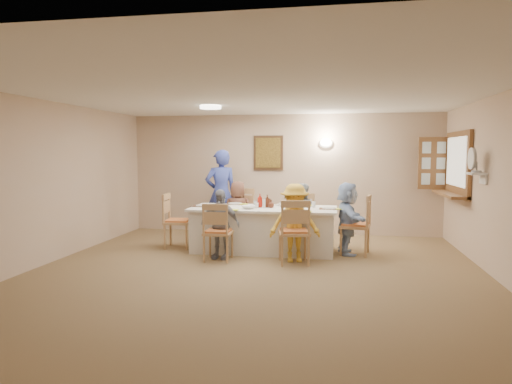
% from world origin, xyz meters
% --- Properties ---
extents(ground, '(7.00, 7.00, 0.00)m').
position_xyz_m(ground, '(0.00, 0.00, 0.00)').
color(ground, brown).
extents(room_walls, '(7.00, 7.00, 7.00)m').
position_xyz_m(room_walls, '(0.00, 0.00, 1.51)').
color(room_walls, '#CCAC8B').
rests_on(room_walls, ground).
extents(wall_picture, '(0.62, 0.05, 0.72)m').
position_xyz_m(wall_picture, '(-0.30, 3.46, 1.70)').
color(wall_picture, '#442B17').
rests_on(wall_picture, room_walls).
extents(wall_sconce, '(0.26, 0.09, 0.18)m').
position_xyz_m(wall_sconce, '(0.90, 3.44, 1.90)').
color(wall_sconce, white).
rests_on(wall_sconce, room_walls).
extents(ceiling_light, '(0.36, 0.36, 0.05)m').
position_xyz_m(ceiling_light, '(-1.00, 1.50, 2.47)').
color(ceiling_light, white).
rests_on(ceiling_light, room_walls).
extents(serving_hatch, '(0.06, 1.50, 1.15)m').
position_xyz_m(serving_hatch, '(3.21, 2.40, 1.50)').
color(serving_hatch, brown).
rests_on(serving_hatch, room_walls).
extents(hatch_sill, '(0.30, 1.50, 0.05)m').
position_xyz_m(hatch_sill, '(3.09, 2.40, 0.97)').
color(hatch_sill, brown).
rests_on(hatch_sill, room_walls).
extents(shutter_door, '(0.55, 0.04, 1.00)m').
position_xyz_m(shutter_door, '(2.95, 3.16, 1.50)').
color(shutter_door, brown).
rests_on(shutter_door, room_walls).
extents(fan_shelf, '(0.22, 0.36, 0.03)m').
position_xyz_m(fan_shelf, '(3.13, 1.05, 1.40)').
color(fan_shelf, white).
rests_on(fan_shelf, room_walls).
extents(desk_fan, '(0.30, 0.30, 0.28)m').
position_xyz_m(desk_fan, '(3.10, 1.05, 1.55)').
color(desk_fan, '#A5A5A8').
rests_on(desk_fan, fan_shelf).
extents(dining_table, '(2.50, 1.06, 0.76)m').
position_xyz_m(dining_table, '(-0.11, 1.66, 0.38)').
color(dining_table, beige).
rests_on(dining_table, ground).
extents(chair_back_left, '(0.57, 0.57, 1.02)m').
position_xyz_m(chair_back_left, '(-0.71, 2.46, 0.51)').
color(chair_back_left, tan).
rests_on(chair_back_left, ground).
extents(chair_back_right, '(0.50, 0.50, 0.94)m').
position_xyz_m(chair_back_right, '(0.49, 2.46, 0.47)').
color(chair_back_right, tan).
rests_on(chair_back_right, ground).
extents(chair_front_left, '(0.45, 0.45, 0.93)m').
position_xyz_m(chair_front_left, '(-0.71, 0.86, 0.47)').
color(chair_front_left, tan).
rests_on(chair_front_left, ground).
extents(chair_front_right, '(0.57, 0.57, 1.01)m').
position_xyz_m(chair_front_right, '(0.49, 0.86, 0.50)').
color(chair_front_right, tan).
rests_on(chair_front_right, ground).
extents(chair_left_end, '(0.51, 0.51, 0.98)m').
position_xyz_m(chair_left_end, '(-1.66, 1.66, 0.49)').
color(chair_left_end, tan).
rests_on(chair_left_end, ground).
extents(chair_right_end, '(0.56, 0.56, 1.02)m').
position_xyz_m(chair_right_end, '(1.44, 1.66, 0.51)').
color(chair_right_end, tan).
rests_on(chair_right_end, ground).
extents(diner_back_left, '(0.68, 0.53, 1.17)m').
position_xyz_m(diner_back_left, '(-0.71, 2.34, 0.58)').
color(diner_back_left, brown).
rests_on(diner_back_left, ground).
extents(diner_back_right, '(0.60, 0.49, 1.14)m').
position_xyz_m(diner_back_right, '(0.49, 2.34, 0.57)').
color(diner_back_right, '#A4ADB6').
rests_on(diner_back_right, ground).
extents(diner_front_left, '(0.74, 0.48, 1.12)m').
position_xyz_m(diner_front_left, '(-0.71, 0.98, 0.56)').
color(diner_front_left, gray).
rests_on(diner_front_left, ground).
extents(diner_front_right, '(0.97, 0.76, 1.22)m').
position_xyz_m(diner_front_right, '(0.49, 0.98, 0.61)').
color(diner_front_right, gold).
rests_on(diner_front_right, ground).
extents(diner_right_end, '(1.27, 0.79, 1.22)m').
position_xyz_m(diner_right_end, '(1.31, 1.66, 0.61)').
color(diner_right_end, '#AAC5EF').
rests_on(diner_right_end, ground).
extents(caregiver, '(0.99, 0.95, 1.76)m').
position_xyz_m(caregiver, '(-1.16, 2.81, 0.88)').
color(caregiver, '#33429C').
rests_on(caregiver, ground).
extents(placemat_fl, '(0.33, 0.25, 0.01)m').
position_xyz_m(placemat_fl, '(-0.71, 1.24, 0.76)').
color(placemat_fl, '#472B19').
rests_on(placemat_fl, dining_table).
extents(plate_fl, '(0.25, 0.25, 0.02)m').
position_xyz_m(plate_fl, '(-0.71, 1.24, 0.77)').
color(plate_fl, white).
rests_on(plate_fl, dining_table).
extents(napkin_fl, '(0.15, 0.15, 0.01)m').
position_xyz_m(napkin_fl, '(-0.53, 1.19, 0.77)').
color(napkin_fl, '#E3F032').
rests_on(napkin_fl, dining_table).
extents(placemat_fr, '(0.33, 0.25, 0.01)m').
position_xyz_m(placemat_fr, '(0.49, 1.24, 0.76)').
color(placemat_fr, '#472B19').
rests_on(placemat_fr, dining_table).
extents(plate_fr, '(0.23, 0.23, 0.01)m').
position_xyz_m(plate_fr, '(0.49, 1.24, 0.77)').
color(plate_fr, white).
rests_on(plate_fr, dining_table).
extents(napkin_fr, '(0.13, 0.13, 0.01)m').
position_xyz_m(napkin_fr, '(0.67, 1.19, 0.77)').
color(napkin_fr, '#E3F032').
rests_on(napkin_fr, dining_table).
extents(placemat_bl, '(0.36, 0.27, 0.01)m').
position_xyz_m(placemat_bl, '(-0.71, 2.08, 0.76)').
color(placemat_bl, '#472B19').
rests_on(placemat_bl, dining_table).
extents(plate_bl, '(0.25, 0.25, 0.02)m').
position_xyz_m(plate_bl, '(-0.71, 2.08, 0.77)').
color(plate_bl, white).
rests_on(plate_bl, dining_table).
extents(napkin_bl, '(0.13, 0.13, 0.01)m').
position_xyz_m(napkin_bl, '(-0.53, 2.03, 0.77)').
color(napkin_bl, '#E3F032').
rests_on(napkin_bl, dining_table).
extents(placemat_br, '(0.35, 0.26, 0.01)m').
position_xyz_m(placemat_br, '(0.49, 2.08, 0.76)').
color(placemat_br, '#472B19').
rests_on(placemat_br, dining_table).
extents(plate_br, '(0.25, 0.25, 0.02)m').
position_xyz_m(plate_br, '(0.49, 2.08, 0.77)').
color(plate_br, white).
rests_on(plate_br, dining_table).
extents(napkin_br, '(0.15, 0.15, 0.01)m').
position_xyz_m(napkin_br, '(0.67, 2.03, 0.77)').
color(napkin_br, '#E3F032').
rests_on(napkin_br, dining_table).
extents(placemat_le, '(0.37, 0.27, 0.01)m').
position_xyz_m(placemat_le, '(-1.21, 1.66, 0.76)').
color(placemat_le, '#472B19').
rests_on(placemat_le, dining_table).
extents(plate_le, '(0.23, 0.23, 0.01)m').
position_xyz_m(plate_le, '(-1.21, 1.66, 0.77)').
color(plate_le, white).
rests_on(plate_le, dining_table).
extents(napkin_le, '(0.15, 0.15, 0.01)m').
position_xyz_m(napkin_le, '(-1.03, 1.61, 0.77)').
color(napkin_le, '#E3F032').
rests_on(napkin_le, dining_table).
extents(placemat_re, '(0.33, 0.25, 0.01)m').
position_xyz_m(placemat_re, '(1.01, 1.66, 0.76)').
color(placemat_re, '#472B19').
rests_on(placemat_re, dining_table).
extents(plate_re, '(0.23, 0.23, 0.01)m').
position_xyz_m(plate_re, '(1.01, 1.66, 0.77)').
color(plate_re, white).
rests_on(plate_re, dining_table).
extents(napkin_re, '(0.14, 0.14, 0.01)m').
position_xyz_m(napkin_re, '(1.19, 1.61, 0.77)').
color(napkin_re, '#E3F032').
rests_on(napkin_re, dining_table).
extents(teacup_a, '(0.14, 0.14, 0.09)m').
position_xyz_m(teacup_a, '(-0.94, 1.38, 0.80)').
color(teacup_a, white).
rests_on(teacup_a, dining_table).
extents(teacup_b, '(0.12, 0.12, 0.09)m').
position_xyz_m(teacup_b, '(0.26, 2.19, 0.81)').
color(teacup_b, white).
rests_on(teacup_b, dining_table).
extents(bowl_a, '(0.38, 0.38, 0.06)m').
position_xyz_m(bowl_a, '(-0.33, 1.44, 0.79)').
color(bowl_a, white).
rests_on(bowl_a, dining_table).
extents(bowl_b, '(0.22, 0.22, 0.06)m').
position_xyz_m(bowl_b, '(0.21, 1.88, 0.79)').
color(bowl_b, white).
rests_on(bowl_b, dining_table).
extents(condiment_ketchup, '(0.12, 0.12, 0.24)m').
position_xyz_m(condiment_ketchup, '(-0.18, 1.68, 0.88)').
color(condiment_ketchup, red).
rests_on(condiment_ketchup, dining_table).
extents(condiment_brown, '(0.10, 0.11, 0.22)m').
position_xyz_m(condiment_brown, '(-0.05, 1.71, 0.87)').
color(condiment_brown, '#522515').
rests_on(condiment_brown, dining_table).
extents(condiment_malt, '(0.16, 0.16, 0.14)m').
position_xyz_m(condiment_malt, '(0.02, 1.65, 0.83)').
color(condiment_malt, '#522515').
rests_on(condiment_malt, dining_table).
extents(drinking_glass, '(0.07, 0.07, 0.10)m').
position_xyz_m(drinking_glass, '(-0.26, 1.71, 0.82)').
color(drinking_glass, silver).
rests_on(drinking_glass, dining_table).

